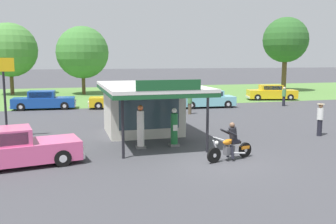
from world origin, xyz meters
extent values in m
plane|color=#424247|center=(0.00, 0.00, 0.00)|extent=(300.00, 300.00, 0.00)
cube|color=#56843D|center=(0.00, 30.00, 0.00)|extent=(120.00, 24.00, 0.01)
cube|color=beige|center=(-1.74, 6.47, 1.35)|extent=(3.98, 3.59, 2.70)
cube|color=#384C56|center=(-1.74, 4.70, 1.40)|extent=(3.19, 0.05, 1.73)
cube|color=silver|center=(-1.74, 4.74, 2.78)|extent=(4.68, 7.55, 0.16)
cube|color=#195128|center=(-1.74, 4.74, 2.60)|extent=(4.68, 7.55, 0.18)
cube|color=#195128|center=(-1.74, 0.99, 3.08)|extent=(2.79, 0.08, 0.44)
cylinder|color=black|center=(0.15, 1.36, 1.35)|extent=(0.12, 0.12, 2.70)
cylinder|color=black|center=(-3.63, 1.36, 1.35)|extent=(0.12, 0.12, 2.70)
cube|color=slate|center=(-2.56, 2.96, 0.05)|extent=(0.44, 0.44, 0.10)
cylinder|color=silver|center=(-2.56, 2.96, 0.94)|extent=(0.34, 0.34, 1.67)
cube|color=white|center=(-2.56, 2.78, 1.02)|extent=(0.22, 0.02, 0.28)
sphere|color=orange|center=(-2.56, 2.96, 1.91)|extent=(0.26, 0.26, 0.26)
cube|color=slate|center=(-0.92, 2.96, 0.05)|extent=(0.44, 0.44, 0.10)
cylinder|color=#1E6B33|center=(-0.92, 2.96, 0.84)|extent=(0.34, 0.34, 1.48)
cube|color=white|center=(-0.92, 2.78, 0.91)|extent=(0.22, 0.02, 0.28)
sphere|color=white|center=(-0.92, 2.96, 1.72)|extent=(0.26, 0.26, 0.26)
cylinder|color=black|center=(-0.22, -0.30, 0.32)|extent=(0.64, 0.27, 0.64)
cylinder|color=silver|center=(-0.22, -0.30, 0.32)|extent=(0.19, 0.16, 0.16)
cylinder|color=black|center=(1.39, 0.15, 0.32)|extent=(0.64, 0.27, 0.64)
cylinder|color=silver|center=(1.39, 0.15, 0.32)|extent=(0.19, 0.16, 0.16)
ellipsoid|color=orange|center=(0.49, -0.10, 0.78)|extent=(0.60, 0.38, 0.24)
cube|color=#59595E|center=(0.54, -0.09, 0.42)|extent=(0.49, 0.35, 0.36)
cube|color=black|center=(0.83, -0.01, 0.72)|extent=(0.53, 0.38, 0.10)
cylinder|color=silver|center=(-0.12, -0.28, 0.60)|extent=(0.37, 0.17, 0.71)
cylinder|color=silver|center=(-0.01, -0.24, 0.98)|extent=(0.22, 0.68, 0.04)
sphere|color=silver|center=(-0.10, -0.27, 0.82)|extent=(0.16, 0.16, 0.16)
cube|color=orange|center=(1.35, 0.14, 0.44)|extent=(0.47, 0.29, 0.12)
cylinder|color=silver|center=(0.96, -0.12, 0.28)|extent=(0.70, 0.27, 0.18)
cube|color=black|center=(0.76, -0.03, 0.78)|extent=(0.48, 0.44, 0.14)
cylinder|color=black|center=(0.61, -0.24, 0.38)|extent=(0.18, 0.26, 0.56)
cylinder|color=black|center=(0.52, 0.07, 0.38)|extent=(0.18, 0.26, 0.56)
cylinder|color=black|center=(0.72, -0.04, 1.09)|extent=(0.48, 0.42, 0.60)
sphere|color=brown|center=(0.66, -0.05, 1.47)|extent=(0.22, 0.22, 0.22)
cylinder|color=black|center=(0.54, -0.30, 1.18)|extent=(0.54, 0.23, 0.31)
cylinder|color=black|center=(0.44, 0.09, 1.18)|extent=(0.54, 0.23, 0.31)
cube|color=#E55993|center=(-7.88, 1.37, 0.56)|extent=(5.16, 2.60, 0.75)
cube|color=#E55993|center=(-8.25, 1.30, 1.23)|extent=(2.27, 1.89, 0.60)
cube|color=#283847|center=(-7.27, 1.47, 1.23)|extent=(0.28, 1.37, 0.48)
cube|color=#283847|center=(-8.38, 2.05, 1.23)|extent=(1.70, 0.33, 0.45)
cube|color=#283847|center=(-8.12, 0.55, 1.23)|extent=(1.70, 0.33, 0.45)
cube|color=silver|center=(-5.42, 1.80, 0.30)|extent=(0.41, 1.68, 0.18)
sphere|color=white|center=(-5.51, 2.36, 0.59)|extent=(0.18, 0.18, 0.18)
sphere|color=white|center=(-5.31, 1.25, 0.59)|extent=(0.18, 0.18, 0.18)
cylinder|color=black|center=(-6.37, 2.47, 0.33)|extent=(0.68, 0.31, 0.66)
cylinder|color=silver|center=(-6.37, 2.47, 0.33)|extent=(0.33, 0.27, 0.30)
cylinder|color=black|center=(-6.08, 0.85, 0.33)|extent=(0.68, 0.31, 0.66)
cylinder|color=silver|center=(-6.08, 0.85, 0.33)|extent=(0.33, 0.27, 0.30)
cube|color=#7AC6D1|center=(5.90, 15.91, 0.57)|extent=(4.90, 2.22, 0.79)
cube|color=#7AC6D1|center=(6.28, 15.88, 1.23)|extent=(1.99, 1.80, 0.52)
cube|color=#283847|center=(5.36, 15.95, 1.23)|extent=(0.14, 1.48, 0.42)
cube|color=#283847|center=(6.22, 15.06, 1.23)|extent=(1.60, 0.14, 0.39)
cube|color=#283847|center=(6.33, 16.71, 1.23)|extent=(1.60, 0.14, 0.39)
cube|color=silver|center=(3.49, 16.07, 0.30)|extent=(0.24, 1.81, 0.18)
cube|color=silver|center=(8.31, 15.75, 0.30)|extent=(0.24, 1.81, 0.18)
sphere|color=white|center=(3.44, 15.47, 0.61)|extent=(0.18, 0.18, 0.18)
sphere|color=white|center=(3.52, 16.68, 0.61)|extent=(0.18, 0.18, 0.18)
cylinder|color=black|center=(4.22, 15.13, 0.33)|extent=(0.67, 0.24, 0.66)
cylinder|color=silver|center=(4.22, 15.13, 0.33)|extent=(0.31, 0.24, 0.30)
cylinder|color=black|center=(4.34, 16.91, 0.33)|extent=(0.67, 0.24, 0.66)
cylinder|color=silver|center=(4.34, 16.91, 0.33)|extent=(0.31, 0.24, 0.30)
cylinder|color=black|center=(7.46, 14.91, 0.33)|extent=(0.67, 0.24, 0.66)
cylinder|color=silver|center=(7.46, 14.91, 0.33)|extent=(0.31, 0.24, 0.30)
cylinder|color=black|center=(7.58, 16.69, 0.33)|extent=(0.67, 0.24, 0.66)
cylinder|color=silver|center=(7.58, 16.69, 0.33)|extent=(0.31, 0.24, 0.30)
cube|color=gold|center=(14.64, 19.72, 0.60)|extent=(5.20, 2.98, 0.84)
cube|color=gold|center=(14.53, 19.75, 1.28)|extent=(2.50, 2.07, 0.53)
cube|color=#283847|center=(15.56, 19.47, 1.28)|extent=(0.40, 1.34, 0.42)
cube|color=#283847|center=(14.73, 20.48, 1.28)|extent=(1.79, 0.51, 0.40)
cube|color=#283847|center=(14.33, 19.01, 1.28)|extent=(1.79, 0.51, 0.40)
cube|color=silver|center=(17.04, 19.07, 0.30)|extent=(0.55, 1.65, 0.18)
cube|color=silver|center=(12.24, 20.36, 0.30)|extent=(0.55, 1.65, 0.18)
sphere|color=white|center=(17.20, 19.61, 0.64)|extent=(0.18, 0.18, 0.18)
sphere|color=white|center=(16.90, 18.52, 0.64)|extent=(0.18, 0.18, 0.18)
cylinder|color=black|center=(16.47, 20.07, 0.33)|extent=(0.69, 0.37, 0.66)
cylinder|color=silver|center=(16.47, 20.07, 0.33)|extent=(0.34, 0.29, 0.30)
cylinder|color=black|center=(16.04, 18.49, 0.33)|extent=(0.69, 0.37, 0.66)
cylinder|color=silver|center=(16.04, 18.49, 0.33)|extent=(0.34, 0.29, 0.30)
cylinder|color=black|center=(13.24, 20.95, 0.33)|extent=(0.69, 0.37, 0.66)
cylinder|color=silver|center=(13.24, 20.95, 0.33)|extent=(0.34, 0.29, 0.30)
cylinder|color=black|center=(12.81, 19.36, 0.33)|extent=(0.69, 0.37, 0.66)
cylinder|color=silver|center=(12.81, 19.36, 0.33)|extent=(0.34, 0.29, 0.30)
cube|color=#19479E|center=(-7.69, 18.51, 0.57)|extent=(5.12, 2.08, 0.79)
cube|color=#19479E|center=(-7.84, 18.52, 1.26)|extent=(2.17, 1.68, 0.58)
cube|color=#283847|center=(-6.83, 18.45, 1.26)|extent=(0.13, 1.38, 0.46)
cube|color=#283847|center=(-7.79, 19.27, 1.26)|extent=(1.76, 0.14, 0.44)
cube|color=#283847|center=(-7.89, 17.76, 1.26)|extent=(1.76, 0.14, 0.44)
cube|color=silver|center=(-5.16, 18.35, 0.30)|extent=(0.23, 1.68, 0.18)
cube|color=silver|center=(-10.22, 18.67, 0.30)|extent=(0.23, 1.68, 0.18)
sphere|color=white|center=(-5.11, 18.91, 0.61)|extent=(0.18, 0.18, 0.18)
sphere|color=white|center=(-5.18, 17.78, 0.61)|extent=(0.18, 0.18, 0.18)
cylinder|color=black|center=(-5.94, 19.22, 0.33)|extent=(0.67, 0.24, 0.66)
cylinder|color=silver|center=(-5.94, 19.22, 0.33)|extent=(0.31, 0.24, 0.30)
cylinder|color=black|center=(-6.04, 17.58, 0.33)|extent=(0.67, 0.24, 0.66)
cylinder|color=silver|center=(-6.04, 17.58, 0.33)|extent=(0.31, 0.24, 0.30)
cylinder|color=black|center=(-9.34, 19.43, 0.33)|extent=(0.67, 0.24, 0.66)
cylinder|color=silver|center=(-9.34, 19.43, 0.33)|extent=(0.31, 0.24, 0.30)
cylinder|color=black|center=(-9.44, 17.79, 0.33)|extent=(0.67, 0.24, 0.66)
cylinder|color=silver|center=(-9.44, 17.79, 0.33)|extent=(0.31, 0.24, 0.30)
cube|color=gold|center=(-1.60, 17.54, 0.56)|extent=(4.97, 2.42, 0.77)
cube|color=gold|center=(-1.44, 17.52, 1.24)|extent=(2.32, 1.87, 0.57)
cube|color=#283847|center=(-2.48, 17.65, 1.24)|extent=(0.22, 1.43, 0.46)
cube|color=#283847|center=(-1.54, 16.73, 1.24)|extent=(1.80, 0.25, 0.44)
cube|color=#283847|center=(-1.34, 18.31, 1.24)|extent=(1.80, 0.25, 0.44)
cube|color=silver|center=(-4.01, 17.84, 0.30)|extent=(0.34, 1.75, 0.18)
cube|color=silver|center=(0.80, 17.24, 0.30)|extent=(0.34, 1.75, 0.18)
sphere|color=white|center=(-4.09, 17.26, 0.60)|extent=(0.18, 0.18, 0.18)
sphere|color=white|center=(-3.94, 18.43, 0.60)|extent=(0.18, 0.18, 0.18)
cylinder|color=black|center=(-3.32, 16.89, 0.33)|extent=(0.68, 0.28, 0.66)
cylinder|color=silver|center=(-3.32, 16.89, 0.33)|extent=(0.32, 0.26, 0.30)
cylinder|color=black|center=(-3.11, 18.60, 0.33)|extent=(0.68, 0.28, 0.66)
cylinder|color=silver|center=(-3.11, 18.60, 0.33)|extent=(0.32, 0.26, 0.30)
cylinder|color=black|center=(-0.10, 16.48, 0.33)|extent=(0.68, 0.28, 0.66)
cylinder|color=silver|center=(-0.10, 16.48, 0.33)|extent=(0.32, 0.26, 0.30)
cylinder|color=black|center=(0.12, 18.19, 0.33)|extent=(0.68, 0.28, 0.66)
cylinder|color=silver|center=(0.12, 18.19, 0.33)|extent=(0.32, 0.26, 0.30)
cylinder|color=black|center=(7.39, 3.04, 0.45)|extent=(0.26, 0.26, 0.90)
cylinder|color=white|center=(7.39, 3.04, 1.22)|extent=(0.34, 0.34, 0.64)
sphere|color=#9E704C|center=(7.39, 3.04, 1.66)|extent=(0.24, 0.24, 0.24)
cylinder|color=beige|center=(7.39, 3.04, 1.75)|extent=(0.39, 0.39, 0.02)
cylinder|color=brown|center=(3.17, 12.49, 0.42)|extent=(0.26, 0.26, 0.83)
cylinder|color=#4C8C4C|center=(3.17, 12.49, 1.12)|extent=(0.34, 0.34, 0.59)
sphere|color=beige|center=(3.17, 12.49, 1.53)|extent=(0.22, 0.22, 0.22)
cylinder|color=beige|center=(3.17, 12.49, 1.61)|extent=(0.36, 0.36, 0.02)
cylinder|color=black|center=(12.88, 14.85, 0.44)|extent=(0.26, 0.26, 0.87)
cylinder|color=#4C8C4C|center=(12.88, 14.85, 1.18)|extent=(0.34, 0.34, 0.62)
sphere|color=beige|center=(12.88, 14.85, 1.61)|extent=(0.24, 0.24, 0.24)
cylinder|color=brown|center=(-12.03, 32.98, 1.45)|extent=(0.43, 0.43, 2.89)
sphere|color=#4C893D|center=(-12.03, 32.98, 5.25)|extent=(6.28, 6.28, 6.28)
sphere|color=#4C893D|center=(-11.64, 32.59, 4.62)|extent=(4.20, 4.20, 4.20)
cylinder|color=brown|center=(-3.82, 31.21, 1.33)|extent=(0.41, 0.41, 2.65)
sphere|color=#427F38|center=(-3.82, 31.21, 4.96)|extent=(6.16, 6.16, 6.16)
sphere|color=#427F38|center=(-4.04, 31.89, 4.35)|extent=(4.05, 4.05, 4.05)
cylinder|color=brown|center=(21.88, 28.68, 2.24)|extent=(0.61, 0.61, 4.48)
sphere|color=#2D6028|center=(21.88, 28.68, 6.67)|extent=(5.84, 5.84, 5.84)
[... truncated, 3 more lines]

